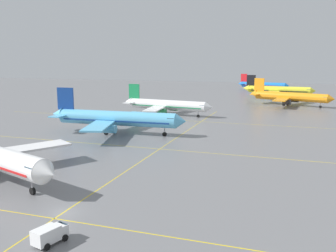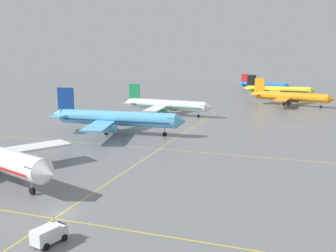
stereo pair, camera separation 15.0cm
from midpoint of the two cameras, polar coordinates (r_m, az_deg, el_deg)
The scene contains 8 objects.
ground_plane at distance 55.44m, azimuth -15.70°, elevation -12.62°, with size 600.00×600.00×0.00m, color slate.
airliner_second_row at distance 107.72m, azimuth -8.01°, elevation 1.16°, with size 41.25×35.59×12.83m.
airliner_third_row at distance 141.92m, azimuth -0.23°, elevation 3.23°, with size 36.72×31.44×11.41m.
airliner_far_left_stand at distance 179.54m, azimuth 18.10°, elevation 4.27°, with size 37.84×32.35×12.05m.
airliner_far_right_stand at distance 216.38m, azimuth 16.48°, elevation 5.29°, with size 39.05×33.58×12.14m.
airliner_distant_taxiway at distance 261.87m, azimuth 14.31°, elevation 6.09°, with size 34.73×29.53×10.89m.
taxiway_markings at distance 89.10m, azimuth -1.22°, elevation -3.52°, with size 156.30×137.04×0.01m.
service_truck_red_van at distance 47.07m, azimuth -17.54°, elevation -15.41°, with size 2.99×4.44×2.10m.
Camera 2 is at (29.75, -41.75, 21.16)m, focal length 39.98 mm.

